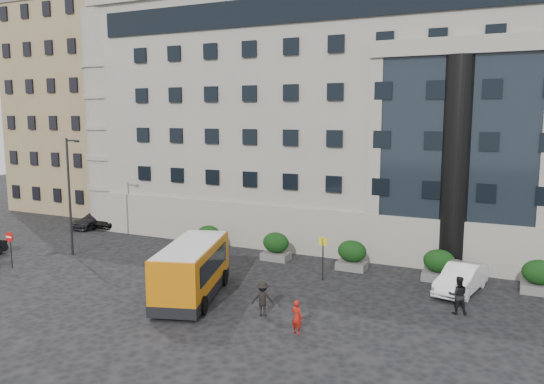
{
  "coord_description": "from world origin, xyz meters",
  "views": [
    {
      "loc": [
        15.58,
        -23.15,
        9.52
      ],
      "look_at": [
        2.3,
        4.89,
        5.0
      ],
      "focal_mm": 35.0,
      "sensor_mm": 36.0,
      "label": 1
    }
  ],
  "objects_px": {
    "red_truck": "(136,206)",
    "parked_car_c": "(98,219)",
    "minibus": "(192,268)",
    "pedestrian_b": "(458,295)",
    "hedge_d": "(439,265)",
    "hedge_a": "(209,238)",
    "pedestrian_a": "(297,317)",
    "parked_car_d": "(120,218)",
    "bus_stop_sign": "(323,251)",
    "no_entry_sign": "(10,242)",
    "white_taxi": "(461,278)",
    "hedge_c": "(352,255)",
    "pedestrian_c": "(263,299)",
    "street_lamp": "(70,192)",
    "hedge_e": "(539,277)",
    "hedge_b": "(276,246)"
  },
  "relations": [
    {
      "from": "red_truck",
      "to": "parked_car_c",
      "type": "xyz_separation_m",
      "value": [
        -1.45,
        -3.28,
        -0.76
      ]
    },
    {
      "from": "minibus",
      "to": "pedestrian_b",
      "type": "relative_size",
      "value": 3.94
    },
    {
      "from": "hedge_d",
      "to": "parked_car_c",
      "type": "distance_m",
      "value": 28.75
    },
    {
      "from": "hedge_a",
      "to": "pedestrian_a",
      "type": "relative_size",
      "value": 1.2
    },
    {
      "from": "hedge_d",
      "to": "parked_car_d",
      "type": "height_order",
      "value": "hedge_d"
    },
    {
      "from": "hedge_a",
      "to": "minibus",
      "type": "relative_size",
      "value": 0.25
    },
    {
      "from": "bus_stop_sign",
      "to": "parked_car_d",
      "type": "bearing_deg",
      "value": 161.87
    },
    {
      "from": "no_entry_sign",
      "to": "red_truck",
      "type": "xyz_separation_m",
      "value": [
        -2.55,
        15.08,
        -0.2
      ]
    },
    {
      "from": "parked_car_c",
      "to": "pedestrian_b",
      "type": "height_order",
      "value": "pedestrian_b"
    },
    {
      "from": "minibus",
      "to": "white_taxi",
      "type": "height_order",
      "value": "minibus"
    },
    {
      "from": "white_taxi",
      "to": "pedestrian_a",
      "type": "xyz_separation_m",
      "value": [
        -5.9,
        -8.9,
        -0.0
      ]
    },
    {
      "from": "no_entry_sign",
      "to": "hedge_d",
      "type": "bearing_deg",
      "value": 19.76
    },
    {
      "from": "hedge_a",
      "to": "pedestrian_a",
      "type": "height_order",
      "value": "hedge_a"
    },
    {
      "from": "hedge_c",
      "to": "pedestrian_b",
      "type": "bearing_deg",
      "value": -36.2
    },
    {
      "from": "hedge_d",
      "to": "pedestrian_c",
      "type": "bearing_deg",
      "value": -126.36
    },
    {
      "from": "street_lamp",
      "to": "parked_car_c",
      "type": "height_order",
      "value": "street_lamp"
    },
    {
      "from": "bus_stop_sign",
      "to": "pedestrian_a",
      "type": "distance_m",
      "value": 7.92
    },
    {
      "from": "bus_stop_sign",
      "to": "no_entry_sign",
      "type": "xyz_separation_m",
      "value": [
        -18.5,
        -6.04,
        -0.08
      ]
    },
    {
      "from": "minibus",
      "to": "pedestrian_a",
      "type": "bearing_deg",
      "value": -33.54
    },
    {
      "from": "hedge_a",
      "to": "red_truck",
      "type": "xyz_separation_m",
      "value": [
        -11.55,
        6.24,
        0.53
      ]
    },
    {
      "from": "pedestrian_b",
      "to": "bus_stop_sign",
      "type": "bearing_deg",
      "value": -32.69
    },
    {
      "from": "pedestrian_b",
      "to": "pedestrian_c",
      "type": "relative_size",
      "value": 1.11
    },
    {
      "from": "hedge_c",
      "to": "white_taxi",
      "type": "bearing_deg",
      "value": -13.58
    },
    {
      "from": "no_entry_sign",
      "to": "parked_car_d",
      "type": "relative_size",
      "value": 0.45
    },
    {
      "from": "hedge_c",
      "to": "hedge_e",
      "type": "height_order",
      "value": "same"
    },
    {
      "from": "bus_stop_sign",
      "to": "white_taxi",
      "type": "xyz_separation_m",
      "value": [
        7.49,
        1.21,
        -0.96
      ]
    },
    {
      "from": "white_taxi",
      "to": "bus_stop_sign",
      "type": "bearing_deg",
      "value": -159.06
    },
    {
      "from": "minibus",
      "to": "hedge_a",
      "type": "bearing_deg",
      "value": 99.43
    },
    {
      "from": "pedestrian_b",
      "to": "pedestrian_c",
      "type": "xyz_separation_m",
      "value": [
        -8.39,
        -4.27,
        -0.09
      ]
    },
    {
      "from": "parked_car_c",
      "to": "white_taxi",
      "type": "bearing_deg",
      "value": 0.89
    },
    {
      "from": "parked_car_d",
      "to": "minibus",
      "type": "bearing_deg",
      "value": -34.67
    },
    {
      "from": "pedestrian_b",
      "to": "parked_car_d",
      "type": "bearing_deg",
      "value": -34.44
    },
    {
      "from": "pedestrian_b",
      "to": "hedge_b",
      "type": "bearing_deg",
      "value": -39.45
    },
    {
      "from": "hedge_b",
      "to": "pedestrian_b",
      "type": "xyz_separation_m",
      "value": [
        11.99,
        -4.97,
        0.0
      ]
    },
    {
      "from": "bus_stop_sign",
      "to": "parked_car_c",
      "type": "distance_m",
      "value": 23.25
    },
    {
      "from": "hedge_e",
      "to": "red_truck",
      "type": "xyz_separation_m",
      "value": [
        -32.35,
        6.24,
        0.53
      ]
    },
    {
      "from": "no_entry_sign",
      "to": "pedestrian_b",
      "type": "relative_size",
      "value": 1.25
    },
    {
      "from": "hedge_a",
      "to": "white_taxi",
      "type": "distance_m",
      "value": 17.07
    },
    {
      "from": "pedestrian_b",
      "to": "hedge_d",
      "type": "bearing_deg",
      "value": -89.2
    },
    {
      "from": "hedge_b",
      "to": "parked_car_c",
      "type": "height_order",
      "value": "hedge_b"
    },
    {
      "from": "red_truck",
      "to": "pedestrian_a",
      "type": "relative_size",
      "value": 3.54
    },
    {
      "from": "white_taxi",
      "to": "pedestrian_a",
      "type": "distance_m",
      "value": 10.68
    },
    {
      "from": "hedge_a",
      "to": "pedestrian_b",
      "type": "height_order",
      "value": "pedestrian_b"
    },
    {
      "from": "street_lamp",
      "to": "pedestrian_c",
      "type": "relative_size",
      "value": 4.75
    },
    {
      "from": "hedge_d",
      "to": "parked_car_c",
      "type": "relative_size",
      "value": 0.39
    },
    {
      "from": "white_taxi",
      "to": "parked_car_d",
      "type": "bearing_deg",
      "value": -179.47
    },
    {
      "from": "minibus",
      "to": "pedestrian_c",
      "type": "xyz_separation_m",
      "value": [
        4.45,
        -0.68,
        -0.76
      ]
    },
    {
      "from": "hedge_a",
      "to": "hedge_d",
      "type": "distance_m",
      "value": 15.6
    },
    {
      "from": "minibus",
      "to": "pedestrian_a",
      "type": "xyz_separation_m",
      "value": [
        6.75,
        -1.94,
        -0.83
      ]
    },
    {
      "from": "hedge_e",
      "to": "no_entry_sign",
      "type": "relative_size",
      "value": 0.79
    }
  ]
}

